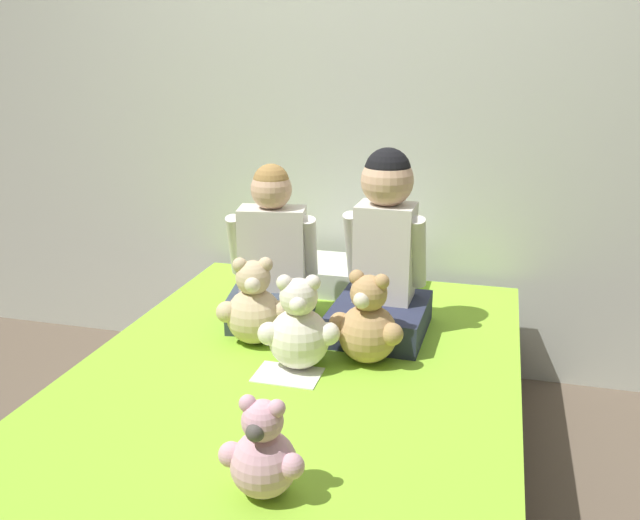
{
  "coord_description": "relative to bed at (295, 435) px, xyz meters",
  "views": [
    {
      "loc": [
        0.6,
        -1.89,
        1.48
      ],
      "look_at": [
        0.0,
        0.33,
        0.75
      ],
      "focal_mm": 38.0,
      "sensor_mm": 36.0,
      "label": 1
    }
  ],
  "objects": [
    {
      "name": "ground_plane",
      "position": [
        0.0,
        0.0,
        -0.23
      ],
      "size": [
        14.0,
        14.0,
        0.0
      ],
      "primitive_type": "plane",
      "color": "brown"
    },
    {
      "name": "wall_behind_bed",
      "position": [
        0.0,
        1.11,
        1.02
      ],
      "size": [
        8.0,
        0.06,
        2.5
      ],
      "color": "beige",
      "rests_on": "ground_plane"
    },
    {
      "name": "bed",
      "position": [
        0.0,
        0.0,
        0.0
      ],
      "size": [
        1.44,
        2.03,
        0.47
      ],
      "color": "#473828",
      "rests_on": "ground_plane"
    },
    {
      "name": "child_on_left",
      "position": [
        -0.21,
        0.41,
        0.48
      ],
      "size": [
        0.36,
        0.35,
        0.6
      ],
      "rotation": [
        0.0,
        0.0,
        0.18
      ],
      "color": "#384251",
      "rests_on": "bed"
    },
    {
      "name": "child_on_right",
      "position": [
        0.22,
        0.41,
        0.52
      ],
      "size": [
        0.34,
        0.4,
        0.67
      ],
      "rotation": [
        0.0,
        0.0,
        -0.03
      ],
      "color": "#282D47",
      "rests_on": "bed"
    },
    {
      "name": "teddy_bear_held_by_left_child",
      "position": [
        -0.2,
        0.19,
        0.37
      ],
      "size": [
        0.26,
        0.2,
        0.32
      ],
      "rotation": [
        0.0,
        0.0,
        0.31
      ],
      "color": "#D1B78E",
      "rests_on": "bed"
    },
    {
      "name": "teddy_bear_held_by_right_child",
      "position": [
        0.21,
        0.14,
        0.37
      ],
      "size": [
        0.26,
        0.2,
        0.31
      ],
      "rotation": [
        0.0,
        0.0,
        -0.24
      ],
      "color": "tan",
      "rests_on": "bed"
    },
    {
      "name": "teddy_bear_between_children",
      "position": [
        0.01,
        0.04,
        0.37
      ],
      "size": [
        0.26,
        0.2,
        0.32
      ],
      "rotation": [
        0.0,
        0.0,
        0.25
      ],
      "color": "silver",
      "rests_on": "bed"
    },
    {
      "name": "teddy_bear_at_foot_of_bed",
      "position": [
        0.12,
        -0.61,
        0.34
      ],
      "size": [
        0.21,
        0.16,
        0.25
      ],
      "rotation": [
        0.0,
        0.0,
        -0.05
      ],
      "color": "#DBA3B2",
      "rests_on": "bed"
    },
    {
      "name": "pillow_at_headboard",
      "position": [
        0.0,
        0.82,
        0.29
      ],
      "size": [
        0.57,
        0.33,
        0.11
      ],
      "color": "silver",
      "rests_on": "bed"
    },
    {
      "name": "sign_card",
      "position": [
        -0.01,
        -0.03,
        0.24
      ],
      "size": [
        0.21,
        0.15,
        0.0
      ],
      "color": "white",
      "rests_on": "bed"
    }
  ]
}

